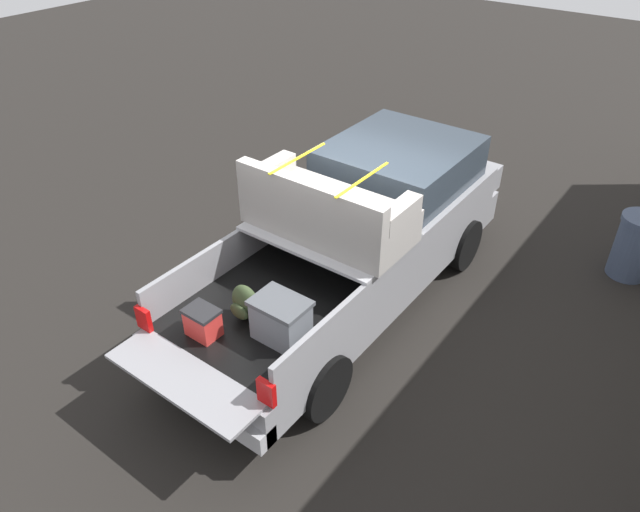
# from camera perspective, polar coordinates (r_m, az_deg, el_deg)

# --- Properties ---
(ground_plane) EXTENTS (40.00, 40.00, 0.00)m
(ground_plane) POSITION_cam_1_polar(r_m,az_deg,el_deg) (8.28, 2.49, -4.36)
(ground_plane) COLOR black
(pickup_truck) EXTENTS (6.05, 2.06, 2.23)m
(pickup_truck) POSITION_cam_1_polar(r_m,az_deg,el_deg) (7.96, 4.19, 2.47)
(pickup_truck) COLOR gray
(pickup_truck) RESTS_ON ground_plane
(trash_can) EXTENTS (0.60, 0.60, 0.98)m
(trash_can) POSITION_cam_1_polar(r_m,az_deg,el_deg) (9.64, 28.20, 0.86)
(trash_can) COLOR #3F4C66
(trash_can) RESTS_ON ground_plane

